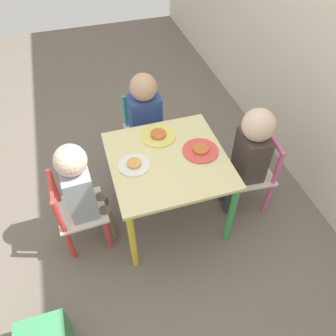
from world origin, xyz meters
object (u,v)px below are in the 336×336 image
at_px(chair_teal, 145,132).
at_px(plate_front, 134,165).
at_px(child_front, 83,189).
at_px(child_back, 249,152).
at_px(plate_back, 200,150).
at_px(kids_table, 168,167).
at_px(plate_left, 158,135).
at_px(chair_pink, 252,174).
at_px(child_left, 146,116).
at_px(chair_red, 78,213).

relative_size(chair_teal, plate_front, 3.11).
bearing_deg(chair_teal, plate_front, -109.37).
bearing_deg(child_front, plate_front, -88.17).
height_order(child_back, plate_back, child_back).
bearing_deg(kids_table, child_front, -87.20).
relative_size(child_back, plate_front, 4.42).
distance_m(chair_teal, plate_left, 0.43).
distance_m(chair_teal, child_back, 0.77).
bearing_deg(chair_teal, plate_left, -89.65).
distance_m(kids_table, plate_left, 0.20).
xyz_separation_m(chair_teal, child_back, (0.57, 0.48, 0.20)).
relative_size(chair_pink, plate_left, 2.60).
xyz_separation_m(child_back, child_left, (-0.51, -0.47, -0.01)).
distance_m(child_back, child_front, 0.94).
height_order(chair_pink, child_front, child_front).
bearing_deg(plate_left, chair_pink, 66.15).
bearing_deg(child_front, chair_red, 90.00).
relative_size(chair_teal, child_back, 0.70).
relative_size(kids_table, plate_front, 3.76).
relative_size(kids_table, child_left, 0.86).
bearing_deg(chair_teal, chair_pink, -47.91).
xyz_separation_m(kids_table, chair_teal, (-0.53, -0.01, -0.17)).
distance_m(chair_pink, child_back, 0.21).
xyz_separation_m(child_left, plate_back, (0.47, 0.19, 0.06)).
relative_size(child_left, plate_front, 4.36).
distance_m(child_front, plate_front, 0.29).
bearing_deg(chair_teal, plate_back, -70.78).
distance_m(chair_teal, plate_front, 0.61).
height_order(kids_table, child_front, child_front).
relative_size(chair_red, plate_back, 2.62).
bearing_deg(plate_front, chair_red, -85.70).
distance_m(chair_red, child_left, 0.75).
bearing_deg(chair_teal, child_left, -90.00).
bearing_deg(plate_left, child_left, -178.92).
relative_size(child_back, plate_left, 3.70).
xyz_separation_m(child_front, plate_back, (-0.02, 0.65, 0.07)).
height_order(chair_pink, child_left, child_left).
distance_m(child_left, plate_left, 0.29).
xyz_separation_m(chair_teal, plate_front, (0.53, -0.18, 0.25)).
xyz_separation_m(kids_table, chair_pink, (0.05, 0.53, -0.17)).
height_order(chair_red, plate_left, plate_left).
xyz_separation_m(child_back, plate_left, (-0.23, -0.47, 0.05)).
distance_m(kids_table, chair_pink, 0.56).
bearing_deg(child_back, child_left, -132.03).
height_order(child_front, child_left, child_front).
height_order(chair_pink, plate_back, plate_back).
relative_size(chair_pink, plate_front, 3.11).
distance_m(chair_pink, plate_left, 0.63).
relative_size(child_front, plate_front, 4.38).
distance_m(child_left, plate_back, 0.51).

